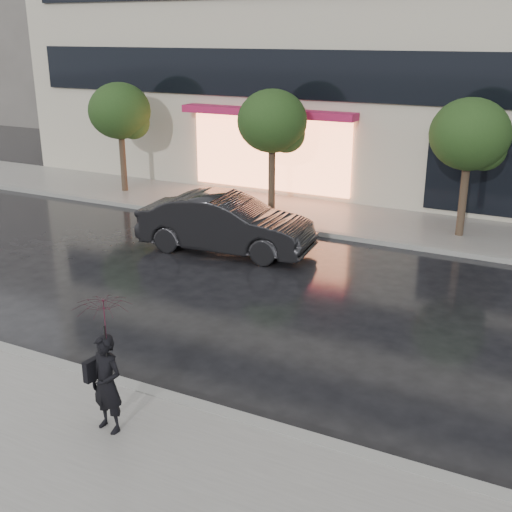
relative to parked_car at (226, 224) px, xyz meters
The scene contains 11 objects.
ground 6.52m from the parked_car, 67.96° to the right, with size 120.00×120.00×0.00m, color black.
sidewalk_near 9.59m from the parked_car, 75.29° to the right, with size 60.00×4.50×0.12m, color slate.
sidewalk_far 4.95m from the parked_car, 60.25° to the left, with size 60.00×3.50×0.12m, color slate.
curb_near 7.44m from the parked_car, 70.86° to the right, with size 60.00×0.25×0.14m, color gray.
curb_far 3.56m from the parked_car, 45.82° to the left, with size 60.00×0.25×0.14m, color gray.
bg_building_left 32.88m from the parked_car, 141.97° to the left, with size 14.00×10.00×12.00m, color #59544F.
tree_far_west 7.95m from the parked_car, 148.24° to the left, with size 2.20×2.20×3.99m.
tree_mid_west 4.59m from the parked_car, 97.22° to the left, with size 2.20×2.20×3.99m.
tree_mid_east 7.14m from the parked_car, 36.28° to the left, with size 2.20×2.20×3.99m.
parked_car is the anchor object (origin of this frame).
pedestrian_with_umbrella 8.61m from the parked_car, 71.59° to the right, with size 0.91×0.92×2.10m.
Camera 1 is at (5.84, -8.33, 5.64)m, focal length 45.00 mm.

